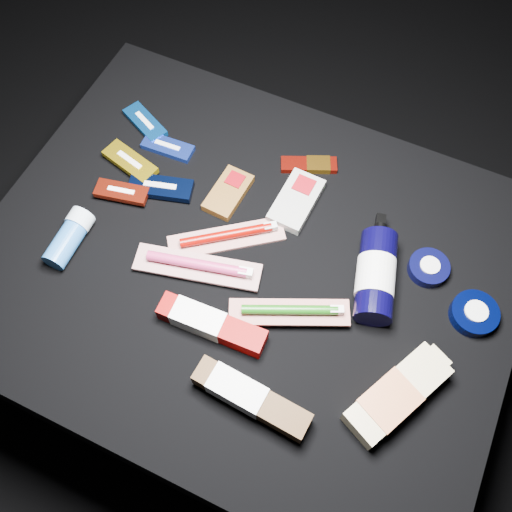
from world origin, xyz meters
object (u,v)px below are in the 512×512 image
at_px(lotion_bottle, 376,276).
at_px(bodywash_bottle, 396,396).
at_px(toothpaste_carton_red, 207,323).
at_px(deodorant_stick, 69,237).

xyz_separation_m(lotion_bottle, bodywash_bottle, (0.10, -0.18, -0.01)).
bearing_deg(bodywash_bottle, toothpaste_carton_red, -151.48).
distance_m(bodywash_bottle, toothpaste_carton_red, 0.33).
bearing_deg(deodorant_stick, lotion_bottle, 14.27).
relative_size(lotion_bottle, deodorant_stick, 1.88).
height_order(bodywash_bottle, toothpaste_carton_red, bodywash_bottle).
height_order(deodorant_stick, toothpaste_carton_red, deodorant_stick).
bearing_deg(lotion_bottle, bodywash_bottle, -76.04).
height_order(lotion_bottle, toothpaste_carton_red, lotion_bottle).
bearing_deg(lotion_bottle, deodorant_stick, -178.50).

